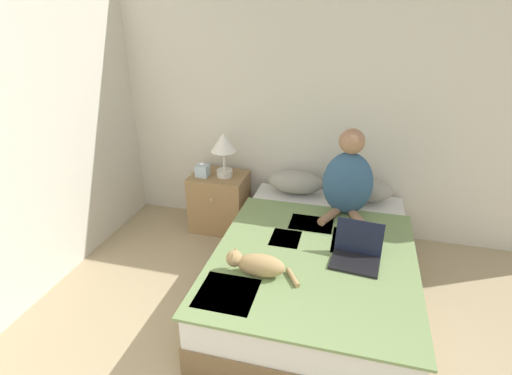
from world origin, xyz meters
TOP-DOWN VIEW (x-y plane):
  - wall_back at (0.00, 3.37)m, footprint 5.07×0.05m
  - bed at (0.07, 2.26)m, footprint 1.45×2.06m
  - pillow_near at (-0.25, 3.12)m, footprint 0.53×0.30m
  - pillow_far at (0.39, 3.12)m, footprint 0.53×0.30m
  - person_sitting at (0.24, 2.80)m, footprint 0.42×0.41m
  - cat_tabby at (-0.28, 1.77)m, footprint 0.52×0.17m
  - laptop_open at (0.36, 2.11)m, footprint 0.36×0.33m
  - nightstand at (-1.01, 3.08)m, footprint 0.55×0.45m
  - table_lamp at (-0.95, 3.07)m, footprint 0.25×0.25m
  - tissue_box at (-1.16, 3.02)m, footprint 0.12×0.12m

SIDE VIEW (x-z plane):
  - bed at x=0.07m, z-range 0.00..0.47m
  - nightstand at x=-1.01m, z-range 0.00..0.59m
  - laptop_open at x=0.36m, z-range 0.40..0.66m
  - cat_tabby at x=-0.28m, z-range 0.47..0.64m
  - pillow_near at x=-0.25m, z-range 0.48..0.69m
  - pillow_far at x=0.39m, z-range 0.48..0.69m
  - tissue_box at x=-1.16m, z-range 0.58..0.72m
  - person_sitting at x=0.24m, z-range 0.42..1.18m
  - table_lamp at x=-0.95m, z-range 0.68..1.12m
  - wall_back at x=0.00m, z-range 0.00..2.55m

